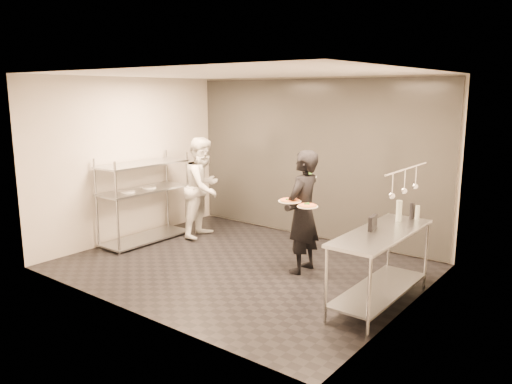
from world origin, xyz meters
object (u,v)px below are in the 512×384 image
Objects in this scene: salad_plate at (308,175)px; bottle_clear at (417,213)px; pass_rack at (144,197)px; prep_counter at (381,255)px; pizza_plate_far at (307,206)px; waiter at (303,212)px; bottle_dark at (412,211)px; pos_monitor at (373,223)px; bottle_green at (399,211)px; pizza_plate_near at (290,200)px; chef at (203,187)px.

salad_plate reaches higher than bottle_clear.
pass_rack reaches higher than prep_counter.
bottle_clear is at bearing 10.20° from pass_rack.
pass_rack is at bearing -176.50° from pizza_plate_far.
waiter is 1.48m from bottle_dark.
prep_counter is 7.54× the size of pos_monitor.
bottle_green is (4.30, 0.58, 0.29)m from pass_rack.
bottle_dark is (4.39, 0.80, 0.26)m from pass_rack.
pizza_plate_near reaches higher than bottle_clear.
pass_rack is 2.99m from salad_plate.
waiter is 1.35m from bottle_green.
waiter is at bearing -164.23° from bottle_clear.
pizza_plate_near is at bearing -175.49° from pizza_plate_far.
pizza_plate_near is at bearing 3.41° from pass_rack.
bottle_green is (-0.03, 0.57, 0.43)m from prep_counter.
bottle_clear is at bearing 103.25° from waiter.
bottle_clear is 0.07m from bottle_dark.
pizza_plate_far is (0.19, -0.19, 0.15)m from waiter.
bottle_dark is at bearing -103.24° from chef.
chef is 2.39m from pizza_plate_near.
chef is 5.52× the size of pizza_plate_near.
salad_plate is at bearing 154.42° from prep_counter.
bottle_dark is (0.18, 0.81, 0.02)m from pos_monitor.
waiter is 9.43× the size of bottle_clear.
waiter is at bearing -113.59° from chef.
pizza_plate_far is at bearing 3.50° from pass_rack.
chef is at bearing 176.72° from salad_plate.
chef is 8.47× the size of bottle_dark.
salad_plate is (-0.12, 0.33, 0.47)m from waiter.
pass_rack is at bearing 131.81° from chef.
chef is at bearing -103.44° from waiter.
pizza_plate_far is at bearing -153.53° from bottle_dark.
chef is (-2.37, 0.46, 0.01)m from waiter.
pizza_plate_near is 1.28× the size of salad_plate.
bottle_dark is (3.79, -0.04, 0.14)m from chef.
pos_monitor is 0.85m from bottle_clear.
pizza_plate_near is (2.29, -0.67, 0.19)m from chef.
bottle_clear is (1.61, 0.09, -0.34)m from salad_plate.
pass_rack is at bearing -179.97° from prep_counter.
prep_counter is 1.80m from salad_plate.
pos_monitor is at bearing -176.28° from prep_counter.
chef is at bearing 165.86° from pizza_plate_far.
pos_monitor is at bearing 70.07° from waiter.
pizza_plate_near is (-0.08, -0.21, 0.19)m from waiter.
waiter is at bearing -163.46° from bottle_dark.
pizza_plate_far is at bearing 43.15° from waiter.
pizza_plate_far is at bearing -154.81° from bottle_clear.
pizza_plate_near is (2.89, 0.17, 0.30)m from pass_rack.
pass_rack reaches higher than pos_monitor.
bottle_clear reaches higher than pos_monitor.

